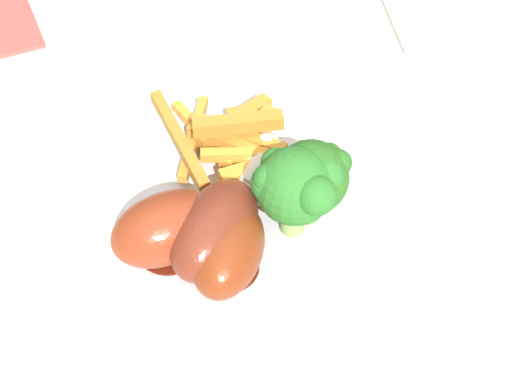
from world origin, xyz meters
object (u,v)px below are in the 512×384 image
at_px(dinner_plate, 256,215).
at_px(chicken_drumstick_extra, 218,225).
at_px(carrot_fries_pile, 237,145).
at_px(chicken_drumstick_near, 231,243).
at_px(broccoli_floret_front, 295,186).
at_px(chicken_drumstick_far, 172,226).
at_px(broccoli_floret_middle, 309,179).
at_px(dining_table, 243,265).

height_order(dinner_plate, chicken_drumstick_extra, chicken_drumstick_extra).
distance_m(carrot_fries_pile, chicken_drumstick_near, 0.09).
bearing_deg(carrot_fries_pile, broccoli_floret_front, 112.57).
bearing_deg(broccoli_floret_front, dinner_plate, -41.94).
bearing_deg(chicken_drumstick_near, chicken_drumstick_far, -24.44).
distance_m(broccoli_floret_front, chicken_drumstick_near, 0.06).
bearing_deg(chicken_drumstick_far, broccoli_floret_middle, -172.18).
bearing_deg(chicken_drumstick_extra, dinner_plate, -136.95).
bearing_deg(chicken_drumstick_extra, chicken_drumstick_far, -6.64).
bearing_deg(dining_table, carrot_fries_pile, -82.75).
height_order(dining_table, carrot_fries_pile, carrot_fries_pile).
bearing_deg(carrot_fries_pile, chicken_drumstick_extra, 73.79).
bearing_deg(dining_table, chicken_drumstick_extra, 71.87).
xyz_separation_m(broccoli_floret_front, carrot_fries_pile, (0.03, -0.07, -0.03)).
height_order(broccoli_floret_front, chicken_drumstick_far, broccoli_floret_front).
height_order(carrot_fries_pile, chicken_drumstick_near, carrot_fries_pile).
height_order(broccoli_floret_middle, chicken_drumstick_near, broccoli_floret_middle).
xyz_separation_m(chicken_drumstick_near, chicken_drumstick_extra, (0.01, -0.01, 0.00)).
bearing_deg(broccoli_floret_middle, chicken_drumstick_extra, 14.49).
relative_size(chicken_drumstick_near, chicken_drumstick_far, 1.05).
bearing_deg(broccoli_floret_middle, chicken_drumstick_near, 27.62).
bearing_deg(chicken_drumstick_near, chicken_drumstick_extra, -63.18).
xyz_separation_m(broccoli_floret_front, chicken_drumstick_extra, (0.05, 0.01, -0.02)).
relative_size(carrot_fries_pile, chicken_drumstick_far, 1.10).
xyz_separation_m(broccoli_floret_middle, chicken_drumstick_far, (0.09, 0.01, -0.02)).
bearing_deg(dinner_plate, carrot_fries_pile, -82.36).
bearing_deg(broccoli_floret_front, carrot_fries_pile, -67.43).
bearing_deg(dinner_plate, dining_table, -82.30).
bearing_deg(carrot_fries_pile, dinner_plate, 97.64).
relative_size(dinner_plate, chicken_drumstick_near, 2.00).
xyz_separation_m(dining_table, chicken_drumstick_near, (0.02, 0.09, 0.16)).
relative_size(broccoli_floret_middle, chicken_drumstick_far, 0.55).
distance_m(dining_table, broccoli_floret_front, 0.20).
distance_m(broccoli_floret_middle, carrot_fries_pile, 0.08).
bearing_deg(dinner_plate, broccoli_floret_front, 138.06).
distance_m(dining_table, chicken_drumstick_extra, 0.18).
xyz_separation_m(broccoli_floret_front, chicken_drumstick_near, (0.05, 0.02, -0.03)).
bearing_deg(dining_table, broccoli_floret_front, 113.93).
xyz_separation_m(dinner_plate, chicken_drumstick_near, (0.02, 0.04, 0.03)).
xyz_separation_m(broccoli_floret_middle, chicken_drumstick_extra, (0.06, 0.02, -0.02)).
bearing_deg(broccoli_floret_front, chicken_drumstick_extra, 7.78).
height_order(carrot_fries_pile, chicken_drumstick_far, same).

